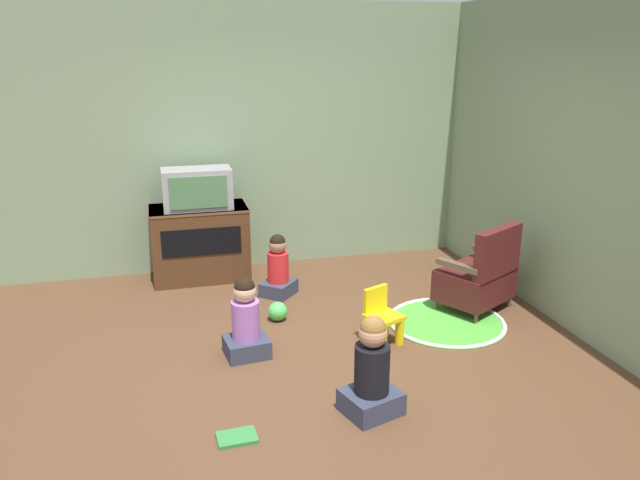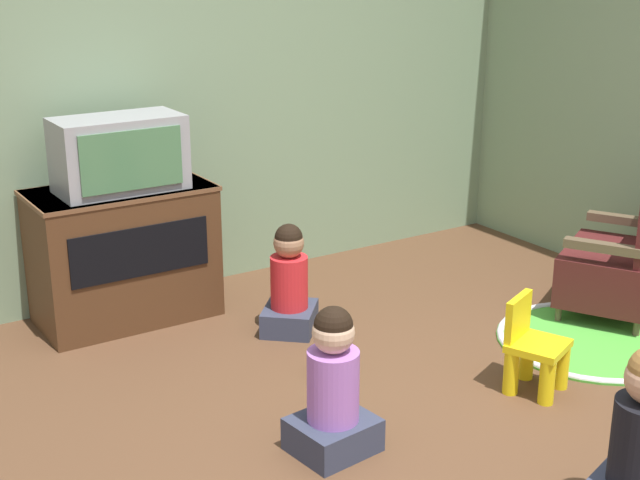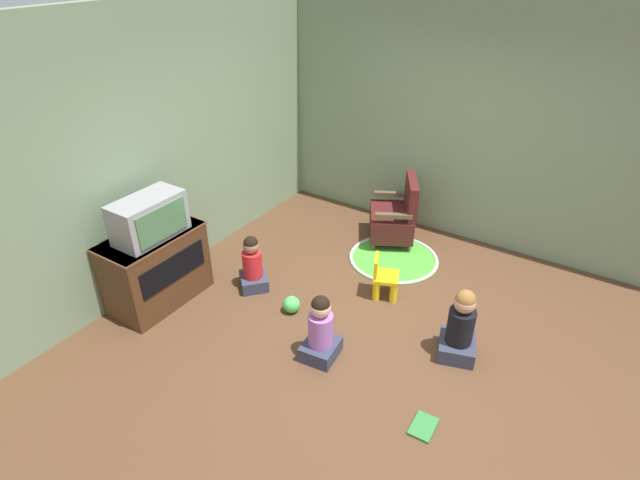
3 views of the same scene
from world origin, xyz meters
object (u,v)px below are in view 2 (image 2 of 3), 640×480
at_px(yellow_kid_chair, 534,352).
at_px(toy_ball, 329,360).
at_px(black_armchair, 620,261).
at_px(child_watching_center, 333,390).
at_px(television, 119,154).
at_px(tv_cabinet, 124,252).
at_px(child_watching_left, 289,285).

height_order(yellow_kid_chair, toy_ball, yellow_kid_chair).
distance_m(black_armchair, yellow_kid_chair, 1.17).
bearing_deg(child_watching_center, television, 90.02).
bearing_deg(black_armchair, tv_cabinet, -60.76).
bearing_deg(tv_cabinet, toy_ball, -65.62).
height_order(black_armchair, yellow_kid_chair, black_armchair).
xyz_separation_m(yellow_kid_chair, child_watching_left, (-0.63, 1.24, 0.07)).
relative_size(television, yellow_kid_chair, 1.48).
distance_m(child_watching_center, toy_ball, 0.72).
distance_m(black_armchair, child_watching_center, 2.24).
relative_size(tv_cabinet, black_armchair, 1.22).
bearing_deg(television, child_watching_left, -41.73).
bearing_deg(tv_cabinet, yellow_kid_chair, -55.27).
xyz_separation_m(tv_cabinet, yellow_kid_chair, (1.32, -1.91, -0.20)).
bearing_deg(child_watching_center, black_armchair, 2.33).
distance_m(yellow_kid_chair, toy_ball, 1.00).
relative_size(black_armchair, child_watching_center, 1.25).
height_order(tv_cabinet, television, television).
xyz_separation_m(black_armchair, child_watching_left, (-1.72, 0.83, -0.06)).
relative_size(yellow_kid_chair, toy_ball, 2.69).
relative_size(tv_cabinet, yellow_kid_chair, 2.16).
height_order(child_watching_left, toy_ball, child_watching_left).
xyz_separation_m(tv_cabinet, child_watching_center, (0.21, -1.85, -0.11)).
distance_m(tv_cabinet, child_watching_left, 0.97).
bearing_deg(toy_ball, television, 115.23).
xyz_separation_m(tv_cabinet, television, (0.00, -0.05, 0.58)).
distance_m(tv_cabinet, child_watching_center, 1.86).
xyz_separation_m(black_armchair, yellow_kid_chair, (-1.09, -0.41, -0.13)).
xyz_separation_m(child_watching_center, toy_ball, (0.37, 0.59, -0.20)).
relative_size(tv_cabinet, toy_ball, 5.81).
bearing_deg(tv_cabinet, black_armchair, -31.85).
bearing_deg(child_watching_center, tv_cabinet, 89.85).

